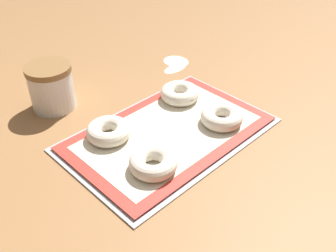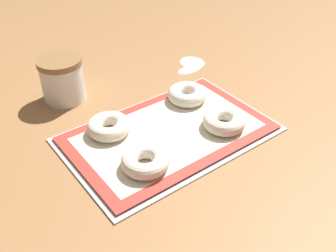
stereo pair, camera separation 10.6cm
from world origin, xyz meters
name	(u,v)px [view 1 (the left image)]	position (x,y,z in m)	size (l,w,h in m)	color
ground_plane	(164,132)	(0.00, 0.00, 0.00)	(2.80, 2.80, 0.00)	olive
baking_tray	(168,134)	(0.00, -0.02, 0.00)	(0.52, 0.33, 0.01)	#B2B5BA
baking_mat	(168,133)	(0.00, -0.02, 0.01)	(0.49, 0.31, 0.00)	red
bagel_front_left	(153,163)	(-0.12, -0.09, 0.03)	(0.11, 0.11, 0.04)	silver
bagel_front_right	(222,117)	(0.12, -0.09, 0.03)	(0.11, 0.11, 0.04)	silver
bagel_back_left	(109,131)	(-0.12, 0.07, 0.03)	(0.11, 0.11, 0.04)	silver
bagel_back_right	(180,93)	(0.13, 0.07, 0.03)	(0.11, 0.11, 0.04)	silver
flour_canister	(51,87)	(-0.14, 0.30, 0.06)	(0.12, 0.12, 0.13)	white
flour_patch_near	(176,61)	(0.30, 0.26, 0.00)	(0.08, 0.09, 0.00)	white
flour_patch_far	(175,68)	(0.27, 0.22, 0.00)	(0.09, 0.04, 0.00)	white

